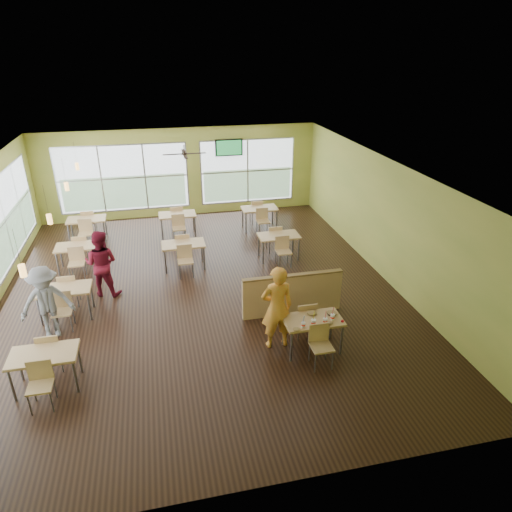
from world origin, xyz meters
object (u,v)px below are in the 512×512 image
half_wall_divider (292,294)px  food_basket (332,313)px  main_table (313,324)px  man_plaid (277,308)px

half_wall_divider → food_basket: size_ratio=11.31×
main_table → food_basket: main_table is taller
half_wall_divider → main_table: bearing=-90.0°
main_table → man_plaid: size_ratio=0.81×
man_plaid → food_basket: 1.16m
man_plaid → food_basket: bearing=167.3°
food_basket → main_table: bearing=-169.7°
main_table → man_plaid: (-0.69, 0.30, 0.31)m
main_table → food_basket: 0.47m
half_wall_divider → food_basket: (0.43, -1.37, 0.25)m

